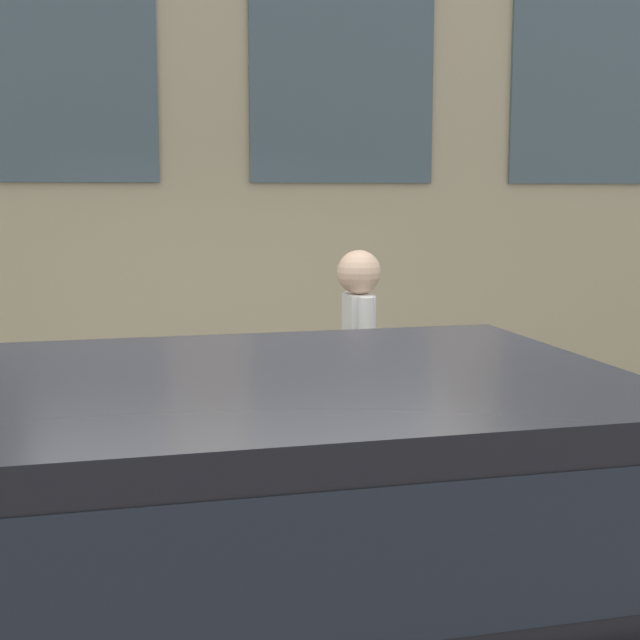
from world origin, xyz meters
The scene contains 5 objects.
ground_plane centered at (0.00, 0.00, 0.00)m, with size 80.00×80.00×0.00m, color #47474C.
sidewalk centered at (1.57, 0.00, 0.07)m, with size 3.15×60.00×0.15m.
fire_hydrant centered at (0.62, -0.07, 0.56)m, with size 0.35×0.46×0.80m.
person centered at (1.07, -0.67, 1.15)m, with size 0.40×0.27×1.67m.
parked_car_charcoal_near centered at (-1.33, 0.25, 0.89)m, with size 1.86×4.31×1.59m.
Camera 1 is at (-4.04, 0.85, 2.15)m, focal length 50.00 mm.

